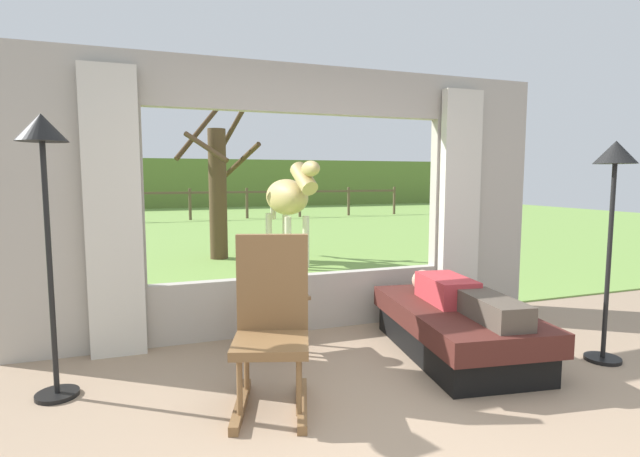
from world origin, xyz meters
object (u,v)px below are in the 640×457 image
book_stack (290,290)px  pasture_tree (218,186)px  recliner_sofa (456,329)px  rocking_chair (272,323)px  reclining_person (460,295)px  floor_lamp_right (614,185)px  potted_plant (267,271)px  floor_lamp_left (44,171)px  horse (288,198)px  side_table (278,303)px

book_stack → pasture_tree: pasture_tree is taller
recliner_sofa → rocking_chair: size_ratio=1.62×
reclining_person → rocking_chair: 1.70m
floor_lamp_right → rocking_chair: bearing=175.6°
reclining_person → rocking_chair: (-1.68, -0.28, 0.02)m
recliner_sofa → book_stack: bearing=167.2°
potted_plant → pasture_tree: size_ratio=0.11×
pasture_tree → floor_lamp_left: bearing=-109.4°
potted_plant → floor_lamp_right: (2.53, -1.16, 0.74)m
rocking_chair → floor_lamp_right: 2.89m
reclining_person → horse: (-0.19, 4.48, 0.63)m
floor_lamp_left → pasture_tree: (1.86, 5.28, -0.21)m
floor_lamp_left → horse: floor_lamp_left is taller
potted_plant → horse: (1.29, 3.80, 0.45)m
reclining_person → book_stack: 1.42m
recliner_sofa → pasture_tree: bearing=110.4°
side_table → book_stack: book_stack is taller
floor_lamp_right → horse: size_ratio=0.98×
floor_lamp_left → rocking_chair: bearing=-22.8°
recliner_sofa → side_table: 1.52m
side_table → book_stack: bearing=-35.2°
floor_lamp_right → book_stack: bearing=156.3°
side_table → floor_lamp_left: (-1.66, -0.31, 1.12)m
recliner_sofa → pasture_tree: (-1.19, 5.53, 1.12)m
floor_lamp_right → pasture_tree: (-2.24, 6.07, -0.11)m
side_table → horse: 4.11m
recliner_sofa → side_table: side_table is taller
reclining_person → potted_plant: 1.64m
reclining_person → potted_plant: potted_plant is taller
side_table → horse: bearing=72.6°
rocking_chair → book_stack: rocking_chair is taller
rocking_chair → pasture_tree: (0.49, 5.86, 0.79)m
side_table → potted_plant: potted_plant is taller
floor_lamp_left → horse: bearing=55.5°
potted_plant → horse: 4.04m
rocking_chair → side_table: rocking_chair is taller
recliner_sofa → side_table: bearing=166.2°
reclining_person → floor_lamp_left: bearing=-177.4°
book_stack → reclining_person: bearing=-22.9°
side_table → potted_plant: size_ratio=1.63×
recliner_sofa → rocking_chair: (-1.68, -0.33, 0.33)m
book_stack → floor_lamp_left: floor_lamp_left is taller
reclining_person → rocking_chair: rocking_chair is taller
pasture_tree → rocking_chair: bearing=-94.8°
recliner_sofa → potted_plant: 1.68m
side_table → horse: (1.21, 3.86, 0.73)m
floor_lamp_right → pasture_tree: 6.47m
rocking_chair → book_stack: bearing=83.9°
potted_plant → pasture_tree: bearing=86.6°
floor_lamp_right → pasture_tree: size_ratio=0.59×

